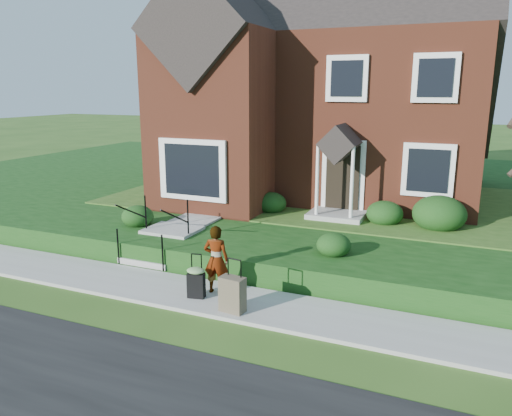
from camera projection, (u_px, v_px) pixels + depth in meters
The scene contains 10 objects.
ground at pixel (215, 300), 10.46m from camera, with size 120.00×120.00×0.00m, color #2D5119.
sidewalk at pixel (215, 298), 10.45m from camera, with size 60.00×1.60×0.08m, color #9E9B93.
terrace at pixel (447, 199), 18.59m from camera, with size 44.00×20.00×0.60m, color #133B10.
walkway at pixel (219, 209), 15.74m from camera, with size 1.20×6.00×0.06m, color #9E9B93.
main_house at pixel (333, 62), 17.89m from camera, with size 10.40×10.20×9.40m.
front_steps at pixel (163, 241), 12.96m from camera, with size 1.40×2.02×1.50m.
foundation_shrubs at pixel (313, 206), 14.42m from camera, with size 9.27×4.42×1.01m.
woman at pixel (216, 259), 10.50m from camera, with size 0.54×0.35×1.48m, color #999999.
suitcase_black at pixel (196, 281), 10.33m from camera, with size 0.44×0.39×0.94m.
suitcase_olive at pixel (232, 294), 9.68m from camera, with size 0.52×0.34×1.06m.
Camera 1 is at (4.63, -8.59, 4.33)m, focal length 35.00 mm.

